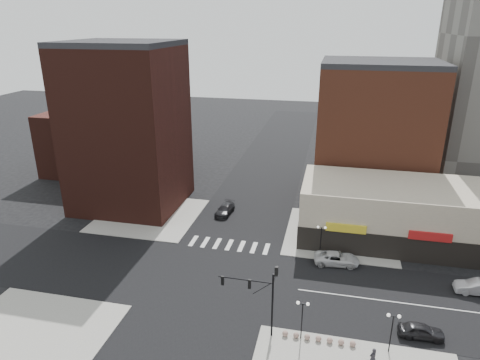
% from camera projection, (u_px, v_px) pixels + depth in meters
% --- Properties ---
extents(ground, '(240.00, 240.00, 0.00)m').
position_uv_depth(ground, '(213.00, 279.00, 50.41)').
color(ground, black).
rests_on(ground, ground).
extents(road_ew, '(200.00, 14.00, 0.02)m').
position_uv_depth(road_ew, '(213.00, 278.00, 50.40)').
color(road_ew, black).
rests_on(road_ew, ground).
extents(road_ns, '(14.00, 200.00, 0.02)m').
position_uv_depth(road_ns, '(213.00, 278.00, 50.40)').
color(road_ns, black).
rests_on(road_ns, ground).
extents(sidewalk_nw, '(15.00, 15.00, 0.12)m').
position_uv_depth(sidewalk_nw, '(150.00, 215.00, 66.61)').
color(sidewalk_nw, gray).
rests_on(sidewalk_nw, ground).
extents(sidewalk_ne, '(15.00, 15.00, 0.12)m').
position_uv_depth(sidewalk_ne, '(340.00, 234.00, 60.64)').
color(sidewalk_ne, gray).
rests_on(sidewalk_ne, ground).
extents(sidewalk_sw, '(15.00, 15.00, 0.12)m').
position_uv_depth(sidewalk_sw, '(22.00, 344.00, 40.13)').
color(sidewalk_sw, gray).
rests_on(sidewalk_sw, ground).
extents(building_nw, '(16.00, 15.00, 25.00)m').
position_uv_depth(building_nw, '(127.00, 130.00, 66.80)').
color(building_nw, '#391812').
rests_on(building_nw, ground).
extents(building_nw_low, '(20.00, 18.00, 12.00)m').
position_uv_depth(building_nw_low, '(106.00, 140.00, 85.92)').
color(building_nw_low, '#391812').
rests_on(building_nw_low, ground).
extents(building_ne_midrise, '(18.00, 15.00, 22.00)m').
position_uv_depth(building_ne_midrise, '(374.00, 135.00, 69.56)').
color(building_ne_midrise, brown).
rests_on(building_ne_midrise, ground).
extents(building_ne_row, '(24.20, 12.20, 8.00)m').
position_uv_depth(building_ne_row, '(390.00, 217.00, 58.62)').
color(building_ne_row, '#C0B298').
rests_on(building_ne_row, ground).
extents(traffic_signal, '(5.59, 3.09, 7.77)m').
position_uv_depth(traffic_signal, '(263.00, 289.00, 40.02)').
color(traffic_signal, black).
rests_on(traffic_signal, ground).
extents(street_lamp_se_a, '(1.22, 0.32, 4.16)m').
position_uv_depth(street_lamp_se_a, '(302.00, 311.00, 39.68)').
color(street_lamp_se_a, black).
rests_on(street_lamp_se_a, sidewalk_se).
extents(street_lamp_se_b, '(1.22, 0.32, 4.16)m').
position_uv_depth(street_lamp_se_b, '(393.00, 323.00, 38.04)').
color(street_lamp_se_b, black).
rests_on(street_lamp_se_b, sidewalk_se).
extents(street_lamp_ne, '(1.22, 0.32, 4.16)m').
position_uv_depth(street_lamp_ne, '(321.00, 233.00, 54.08)').
color(street_lamp_ne, black).
rests_on(street_lamp_ne, sidewalk_ne).
extents(bollard_row, '(6.86, 0.56, 0.56)m').
position_uv_depth(bollard_row, '(318.00, 339.00, 40.36)').
color(bollard_row, '#8B6D60').
rests_on(bollard_row, sidewalk_se).
extents(white_suv, '(5.76, 3.06, 1.54)m').
position_uv_depth(white_suv, '(337.00, 258.00, 53.17)').
color(white_suv, silver).
rests_on(white_suv, ground).
extents(dark_sedan_east, '(4.28, 1.79, 1.45)m').
position_uv_depth(dark_sedan_east, '(421.00, 331.00, 40.90)').
color(dark_sedan_east, black).
rests_on(dark_sedan_east, ground).
extents(silver_sedan, '(4.95, 1.85, 1.61)m').
position_uv_depth(silver_sedan, '(478.00, 287.00, 47.41)').
color(silver_sedan, '#9D9EA2').
rests_on(silver_sedan, ground).
extents(dark_sedan_north, '(2.50, 5.23, 1.47)m').
position_uv_depth(dark_sedan_north, '(225.00, 209.00, 66.97)').
color(dark_sedan_north, black).
rests_on(dark_sedan_north, ground).
extents(pedestrian, '(0.85, 0.79, 1.94)m').
position_uv_depth(pedestrian, '(373.00, 358.00, 37.15)').
color(pedestrian, '#262429').
rests_on(pedestrian, sidewalk_se).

